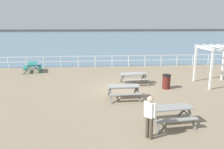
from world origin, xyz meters
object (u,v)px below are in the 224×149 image
object	(u,v)px
picnic_table_near_left	(134,76)
lattice_pergola	(219,56)
picnic_table_mid_centre	(124,89)
litter_bin	(166,81)
visitor	(150,115)
picnic_table_near_right	(33,65)
picnic_table_far_left	(170,111)

from	to	relation	value
picnic_table_near_left	lattice_pergola	world-z (taller)	lattice_pergola
picnic_table_mid_centre	lattice_pergola	xyz separation A→B (m)	(6.88, 2.47, 1.41)
lattice_pergola	litter_bin	size ratio (longest dim) A/B	2.84
picnic_table_near_left	visitor	size ratio (longest dim) A/B	1.17
picnic_table_mid_centre	visitor	size ratio (longest dim) A/B	1.12
picnic_table_near_right	picnic_table_near_left	bearing A→B (deg)	-131.85
visitor	litter_bin	xyz separation A→B (m)	(2.75, 6.41, -0.47)
picnic_table_near_right	lattice_pergola	size ratio (longest dim) A/B	0.76
picnic_table_near_left	visitor	distance (m)	7.79
picnic_table_near_right	litter_bin	size ratio (longest dim) A/B	2.17
picnic_table_mid_centre	lattice_pergola	bearing A→B (deg)	17.32
visitor	litter_bin	bearing A→B (deg)	-151.80
picnic_table_near_right	picnic_table_far_left	world-z (taller)	same
picnic_table_near_right	picnic_table_mid_centre	world-z (taller)	same
picnic_table_near_left	picnic_table_mid_centre	size ratio (longest dim) A/B	1.05
picnic_table_far_left	litter_bin	size ratio (longest dim) A/B	2.05
picnic_table_near_right	lattice_pergola	distance (m)	14.90
litter_bin	picnic_table_near_left	bearing A→B (deg)	145.13
litter_bin	lattice_pergola	bearing A→B (deg)	10.20
picnic_table_near_left	picnic_table_near_right	xyz separation A→B (m)	(-8.10, 4.77, 0.00)
picnic_table_mid_centre	litter_bin	distance (m)	3.55
picnic_table_near_left	visitor	bearing A→B (deg)	-102.32
picnic_table_near_right	visitor	distance (m)	14.46
picnic_table_near_right	picnic_table_mid_centre	distance (m)	10.49
lattice_pergola	litter_bin	bearing A→B (deg)	-171.68
picnic_table_mid_centre	picnic_table_far_left	world-z (taller)	same
picnic_table_near_right	picnic_table_far_left	distance (m)	14.16
picnic_table_mid_centre	lattice_pergola	size ratio (longest dim) A/B	0.69
visitor	picnic_table_mid_centre	bearing A→B (deg)	-124.61
picnic_table_near_left	litter_bin	bearing A→B (deg)	-40.97
visitor	picnic_table_near_left	bearing A→B (deg)	-134.80
visitor	picnic_table_far_left	bearing A→B (deg)	-175.08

